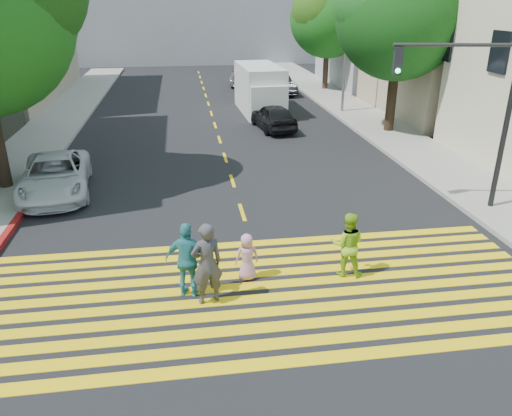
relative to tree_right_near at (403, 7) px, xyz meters
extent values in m
plane|color=black|center=(-8.69, -15.09, -5.93)|extent=(120.00, 120.00, 0.00)
cube|color=gray|center=(-17.19, 6.91, -5.86)|extent=(3.00, 40.00, 0.15)
cube|color=gray|center=(-0.19, -0.09, -5.86)|extent=(3.00, 60.00, 0.15)
cube|color=maroon|center=(-15.59, -9.09, -5.85)|extent=(0.20, 8.00, 0.16)
cube|color=yellow|center=(-8.69, -16.29, -5.93)|extent=(13.40, 0.35, 0.01)
cube|color=yellow|center=(-8.69, -15.74, -5.93)|extent=(13.40, 0.35, 0.01)
cube|color=yellow|center=(-8.69, -15.19, -5.93)|extent=(13.40, 0.35, 0.01)
cube|color=yellow|center=(-8.69, -14.64, -5.93)|extent=(13.40, 0.35, 0.01)
cube|color=yellow|center=(-8.69, -14.09, -5.93)|extent=(13.40, 0.35, 0.01)
cube|color=yellow|center=(-8.69, -13.54, -5.93)|extent=(13.40, 0.35, 0.01)
cube|color=yellow|center=(-8.69, -12.99, -5.93)|extent=(13.40, 0.35, 0.01)
cube|color=yellow|center=(-8.69, -12.44, -5.93)|extent=(13.40, 0.35, 0.01)
cube|color=yellow|center=(-8.69, -11.89, -5.93)|extent=(13.40, 0.35, 0.01)
cube|color=yellow|center=(-8.69, -11.34, -5.93)|extent=(13.40, 0.35, 0.01)
cube|color=yellow|center=(-8.69, -9.09, -5.93)|extent=(0.12, 1.40, 0.01)
cube|color=yellow|center=(-8.69, -6.09, -5.93)|extent=(0.12, 1.40, 0.01)
cube|color=yellow|center=(-8.69, -3.09, -5.93)|extent=(0.12, 1.40, 0.01)
cube|color=yellow|center=(-8.69, -0.09, -5.93)|extent=(0.12, 1.40, 0.01)
cube|color=yellow|center=(-8.69, 2.91, -5.93)|extent=(0.12, 1.40, 0.01)
cube|color=yellow|center=(-8.69, 5.91, -5.93)|extent=(0.12, 1.40, 0.01)
cube|color=yellow|center=(-8.69, 8.91, -5.93)|extent=(0.12, 1.40, 0.01)
cube|color=yellow|center=(-8.69, 11.91, -5.93)|extent=(0.12, 1.40, 0.01)
cube|color=yellow|center=(-8.69, 14.91, -5.93)|extent=(0.12, 1.40, 0.01)
cube|color=yellow|center=(-8.69, 17.91, -5.93)|extent=(0.12, 1.40, 0.01)
cube|color=yellow|center=(-8.69, 20.91, -5.93)|extent=(0.12, 1.40, 0.01)
cube|color=yellow|center=(-8.69, 23.91, -5.93)|extent=(0.12, 1.40, 0.01)
cube|color=tan|center=(6.31, 3.91, -0.93)|extent=(10.00, 10.00, 10.00)
cube|color=gray|center=(6.31, 14.91, -0.93)|extent=(10.00, 10.00, 10.00)
cube|color=gray|center=(-8.69, 32.91, 0.07)|extent=(30.00, 8.00, 12.00)
cylinder|color=black|center=(-0.09, -0.02, -4.33)|extent=(0.54, 0.54, 3.20)
sphere|color=#0C3E0C|center=(-0.09, -0.02, -0.32)|extent=(6.85, 6.85, 6.02)
sphere|color=#0B4D0B|center=(-1.16, -0.08, 0.28)|extent=(4.79, 4.79, 4.22)
cylinder|color=black|center=(0.16, 12.71, -4.51)|extent=(0.51, 0.51, 2.84)
sphere|color=#133C17|center=(0.16, 12.71, -0.93)|extent=(6.98, 6.98, 5.40)
sphere|color=#11350E|center=(1.07, 13.34, -0.12)|extent=(5.23, 5.23, 4.05)
sphere|color=black|center=(-0.66, 12.20, -0.39)|extent=(4.89, 4.89, 3.78)
imported|color=#3B3B3F|center=(-10.07, -14.02, -4.96)|extent=(0.81, 0.64, 1.94)
imported|color=#88BE21|center=(-6.63, -13.32, -5.11)|extent=(0.95, 0.83, 1.65)
imported|color=#C386A4|center=(-9.07, -13.17, -5.34)|extent=(0.63, 0.46, 1.19)
imported|color=teal|center=(-10.48, -13.67, -5.04)|extent=(1.14, 0.74, 1.80)
imported|color=silver|center=(-14.88, -6.49, -5.27)|extent=(2.78, 5.03, 1.33)
imported|color=black|center=(-5.76, 1.51, -5.26)|extent=(2.09, 4.10, 1.34)
imported|color=#99A0AB|center=(-5.49, 16.03, -5.22)|extent=(2.74, 5.16, 1.42)
imported|color=black|center=(-3.54, 11.81, -5.23)|extent=(2.13, 4.46, 1.41)
cube|color=silver|center=(-5.80, 6.03, -4.58)|extent=(2.37, 5.51, 2.72)
cube|color=silver|center=(-5.71, 3.64, -4.96)|extent=(2.11, 1.38, 1.96)
cylinder|color=black|center=(-6.59, 4.04, -5.55)|extent=(0.30, 0.77, 0.76)
cylinder|color=black|center=(-4.85, 4.11, -5.55)|extent=(0.30, 0.77, 0.76)
cylinder|color=black|center=(-6.74, 7.95, -5.55)|extent=(0.30, 0.77, 0.76)
cylinder|color=black|center=(-5.00, 8.01, -5.55)|extent=(0.30, 0.77, 0.76)
cylinder|color=black|center=(-0.74, -10.07, -3.20)|extent=(0.19, 0.19, 5.46)
cylinder|color=#2E2E2E|center=(-2.53, -9.75, -0.83)|extent=(3.61, 0.74, 0.11)
cube|color=black|center=(-4.14, -9.46, -1.29)|extent=(0.27, 0.27, 0.76)
sphere|color=#17E04E|center=(-4.17, -9.59, -1.54)|extent=(0.17, 0.17, 0.15)
cylinder|color=gray|center=(-0.99, 4.85, -1.57)|extent=(0.18, 0.18, 8.72)
camera|label=1|loc=(-10.42, -23.65, 0.40)|focal=35.00mm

